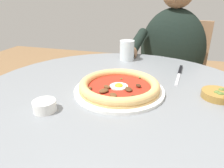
{
  "coord_description": "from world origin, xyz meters",
  "views": [
    {
      "loc": [
        0.15,
        -0.58,
        1.01
      ],
      "look_at": [
        -0.03,
        0.01,
        0.73
      ],
      "focal_mm": 32.75,
      "sensor_mm": 36.0,
      "label": 1
    }
  ],
  "objects_px": {
    "ramekin_capers": "(45,106)",
    "cafe_chair_diner": "(174,69)",
    "water_glass": "(127,52)",
    "diner_person": "(167,81)",
    "dining_table": "(118,133)",
    "steak_knife": "(180,72)",
    "pizza_on_plate": "(119,87)",
    "olive_pan": "(218,95)"
  },
  "relations": [
    {
      "from": "water_glass",
      "to": "olive_pan",
      "type": "height_order",
      "value": "water_glass"
    },
    {
      "from": "dining_table",
      "to": "water_glass",
      "type": "relative_size",
      "value": 10.3
    },
    {
      "from": "pizza_on_plate",
      "to": "olive_pan",
      "type": "height_order",
      "value": "olive_pan"
    },
    {
      "from": "diner_person",
      "to": "pizza_on_plate",
      "type": "bearing_deg",
      "value": -102.51
    },
    {
      "from": "water_glass",
      "to": "cafe_chair_diner",
      "type": "height_order",
      "value": "cafe_chair_diner"
    },
    {
      "from": "pizza_on_plate",
      "to": "steak_knife",
      "type": "bearing_deg",
      "value": 51.27
    },
    {
      "from": "dining_table",
      "to": "steak_knife",
      "type": "relative_size",
      "value": 4.48
    },
    {
      "from": "dining_table",
      "to": "pizza_on_plate",
      "type": "xyz_separation_m",
      "value": [
        -0.0,
        0.01,
        0.18
      ]
    },
    {
      "from": "dining_table",
      "to": "ramekin_capers",
      "type": "bearing_deg",
      "value": -134.57
    },
    {
      "from": "ramekin_capers",
      "to": "diner_person",
      "type": "relative_size",
      "value": 0.06
    },
    {
      "from": "dining_table",
      "to": "pizza_on_plate",
      "type": "height_order",
      "value": "pizza_on_plate"
    },
    {
      "from": "olive_pan",
      "to": "diner_person",
      "type": "xyz_separation_m",
      "value": [
        -0.15,
        0.64,
        -0.23
      ]
    },
    {
      "from": "steak_knife",
      "to": "cafe_chair_diner",
      "type": "distance_m",
      "value": 0.61
    },
    {
      "from": "steak_knife",
      "to": "olive_pan",
      "type": "relative_size",
      "value": 1.82
    },
    {
      "from": "steak_knife",
      "to": "olive_pan",
      "type": "height_order",
      "value": "olive_pan"
    },
    {
      "from": "water_glass",
      "to": "olive_pan",
      "type": "xyz_separation_m",
      "value": [
        0.35,
        -0.31,
        -0.03
      ]
    },
    {
      "from": "steak_knife",
      "to": "ramekin_capers",
      "type": "height_order",
      "value": "ramekin_capers"
    },
    {
      "from": "pizza_on_plate",
      "to": "ramekin_capers",
      "type": "height_order",
      "value": "pizza_on_plate"
    },
    {
      "from": "pizza_on_plate",
      "to": "steak_knife",
      "type": "height_order",
      "value": "pizza_on_plate"
    },
    {
      "from": "dining_table",
      "to": "ramekin_capers",
      "type": "relative_size",
      "value": 15.62
    },
    {
      "from": "water_glass",
      "to": "olive_pan",
      "type": "distance_m",
      "value": 0.47
    },
    {
      "from": "ramekin_capers",
      "to": "steak_knife",
      "type": "bearing_deg",
      "value": 49.26
    },
    {
      "from": "steak_knife",
      "to": "diner_person",
      "type": "height_order",
      "value": "diner_person"
    },
    {
      "from": "water_glass",
      "to": "dining_table",
      "type": "bearing_deg",
      "value": -81.63
    },
    {
      "from": "pizza_on_plate",
      "to": "olive_pan",
      "type": "bearing_deg",
      "value": 7.74
    },
    {
      "from": "ramekin_capers",
      "to": "diner_person",
      "type": "xyz_separation_m",
      "value": [
        0.32,
        0.86,
        -0.24
      ]
    },
    {
      "from": "dining_table",
      "to": "diner_person",
      "type": "height_order",
      "value": "diner_person"
    },
    {
      "from": "olive_pan",
      "to": "steak_knife",
      "type": "bearing_deg",
      "value": 118.48
    },
    {
      "from": "water_glass",
      "to": "cafe_chair_diner",
      "type": "relative_size",
      "value": 0.11
    },
    {
      "from": "water_glass",
      "to": "steak_knife",
      "type": "bearing_deg",
      "value": -24.53
    },
    {
      "from": "steak_knife",
      "to": "ramekin_capers",
      "type": "relative_size",
      "value": 3.48
    },
    {
      "from": "water_glass",
      "to": "diner_person",
      "type": "distance_m",
      "value": 0.47
    },
    {
      "from": "pizza_on_plate",
      "to": "cafe_chair_diner",
      "type": "relative_size",
      "value": 0.35
    },
    {
      "from": "dining_table",
      "to": "water_glass",
      "type": "distance_m",
      "value": 0.42
    },
    {
      "from": "pizza_on_plate",
      "to": "water_glass",
      "type": "relative_size",
      "value": 3.1
    },
    {
      "from": "ramekin_capers",
      "to": "water_glass",
      "type": "bearing_deg",
      "value": 78.01
    },
    {
      "from": "ramekin_capers",
      "to": "cafe_chair_diner",
      "type": "height_order",
      "value": "cafe_chair_diner"
    },
    {
      "from": "dining_table",
      "to": "water_glass",
      "type": "bearing_deg",
      "value": 98.37
    },
    {
      "from": "ramekin_capers",
      "to": "olive_pan",
      "type": "distance_m",
      "value": 0.51
    },
    {
      "from": "steak_knife",
      "to": "ramekin_capers",
      "type": "bearing_deg",
      "value": -130.74
    },
    {
      "from": "ramekin_capers",
      "to": "cafe_chair_diner",
      "type": "relative_size",
      "value": 0.07
    },
    {
      "from": "dining_table",
      "to": "steak_knife",
      "type": "bearing_deg",
      "value": 52.12
    }
  ]
}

